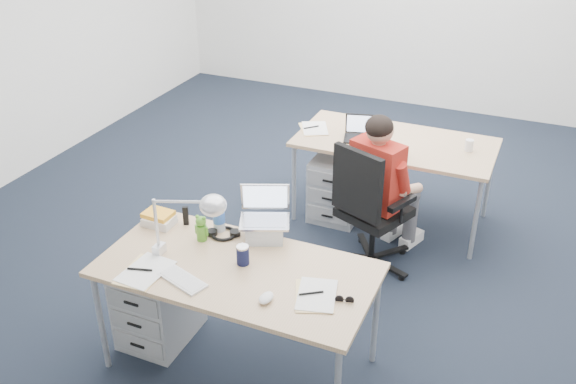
{
  "coord_description": "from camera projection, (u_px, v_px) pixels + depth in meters",
  "views": [
    {
      "loc": [
        1.61,
        -4.03,
        2.88
      ],
      "look_at": [
        0.14,
        -0.63,
        0.85
      ],
      "focal_mm": 40.0,
      "sensor_mm": 36.0,
      "label": 1
    }
  ],
  "objects": [
    {
      "name": "papers_left",
      "position": [
        143.0,
        272.0,
        3.63
      ],
      "size": [
        0.22,
        0.32,
        0.01
      ],
      "primitive_type": "cube",
      "rotation": [
        0.0,
        0.0,
        -0.02
      ],
      "color": "#F1D08B",
      "rests_on": "desk_near"
    },
    {
      "name": "far_papers",
      "position": [
        313.0,
        129.0,
        5.44
      ],
      "size": [
        0.32,
        0.35,
        0.01
      ],
      "primitive_type": "cube",
      "rotation": [
        0.0,
        0.0,
        0.5
      ],
      "color": "white",
      "rests_on": "desk_far"
    },
    {
      "name": "dark_laptop",
      "position": [
        362.0,
        128.0,
        5.2
      ],
      "size": [
        0.34,
        0.34,
        0.2
      ],
      "primitive_type": null,
      "rotation": [
        0.0,
        0.0,
        0.25
      ],
      "color": "black",
      "rests_on": "desk_far"
    },
    {
      "name": "papers_right",
      "position": [
        314.0,
        296.0,
        3.45
      ],
      "size": [
        0.28,
        0.34,
        0.01
      ],
      "primitive_type": "cube",
      "rotation": [
        0.0,
        0.0,
        0.3
      ],
      "color": "#F1D08B",
      "rests_on": "desk_near"
    },
    {
      "name": "drawer_pedestal_far",
      "position": [
        338.0,
        186.0,
        5.5
      ],
      "size": [
        0.4,
        0.5,
        0.55
      ],
      "primitive_type": "cube",
      "color": "#AFB2B5",
      "rests_on": "ground"
    },
    {
      "name": "seated_person",
      "position": [
        385.0,
        187.0,
        4.78
      ],
      "size": [
        0.52,
        0.72,
        1.21
      ],
      "rotation": [
        0.0,
        0.0,
        -0.35
      ],
      "color": "#B12419",
      "rests_on": "ground"
    },
    {
      "name": "water_bottle",
      "position": [
        219.0,
        213.0,
        3.98
      ],
      "size": [
        0.08,
        0.08,
        0.24
      ],
      "primitive_type": "cylinder",
      "rotation": [
        0.0,
        0.0,
        0.04
      ],
      "color": "silver",
      "rests_on": "desk_near"
    },
    {
      "name": "sunglasses",
      "position": [
        345.0,
        300.0,
        3.4
      ],
      "size": [
        0.11,
        0.07,
        0.02
      ],
      "primitive_type": null,
      "rotation": [
        0.0,
        0.0,
        0.25
      ],
      "color": "black",
      "rests_on": "desk_near"
    },
    {
      "name": "room",
      "position": [
        306.0,
        36.0,
        4.36
      ],
      "size": [
        6.02,
        7.02,
        2.8
      ],
      "color": "silver",
      "rests_on": "ground"
    },
    {
      "name": "cordless_phone",
      "position": [
        186.0,
        216.0,
        4.06
      ],
      "size": [
        0.04,
        0.03,
        0.13
      ],
      "primitive_type": "cube",
      "rotation": [
        0.0,
        0.0,
        0.36
      ],
      "color": "black",
      "rests_on": "desk_near"
    },
    {
      "name": "far_cup",
      "position": [
        469.0,
        145.0,
        5.04
      ],
      "size": [
        0.08,
        0.08,
        0.09
      ],
      "primitive_type": "cylinder",
      "rotation": [
        0.0,
        0.0,
        0.17
      ],
      "color": "white",
      "rests_on": "desk_far"
    },
    {
      "name": "wireless_keyboard",
      "position": [
        182.0,
        280.0,
        3.57
      ],
      "size": [
        0.32,
        0.21,
        0.01
      ],
      "primitive_type": "cube",
      "rotation": [
        0.0,
        0.0,
        -0.33
      ],
      "color": "white",
      "rests_on": "desk_near"
    },
    {
      "name": "book_stack",
      "position": [
        159.0,
        218.0,
        4.07
      ],
      "size": [
        0.23,
        0.21,
        0.09
      ],
      "primitive_type": "cube",
      "rotation": [
        0.0,
        0.0,
        -0.38
      ],
      "color": "silver",
      "rests_on": "desk_near"
    },
    {
      "name": "bear_figurine",
      "position": [
        201.0,
        228.0,
        3.89
      ],
      "size": [
        0.11,
        0.09,
        0.17
      ],
      "primitive_type": null,
      "rotation": [
        0.0,
        0.0,
        -0.3
      ],
      "color": "#337E21",
      "rests_on": "desk_near"
    },
    {
      "name": "desk_near",
      "position": [
        237.0,
        274.0,
        3.7
      ],
      "size": [
        1.6,
        0.8,
        0.73
      ],
      "color": "tan",
      "rests_on": "ground"
    },
    {
      "name": "desk_far",
      "position": [
        395.0,
        146.0,
        5.25
      ],
      "size": [
        1.6,
        0.8,
        0.73
      ],
      "color": "tan",
      "rests_on": "ground"
    },
    {
      "name": "computer_mouse",
      "position": [
        266.0,
        298.0,
        3.4
      ],
      "size": [
        0.07,
        0.11,
        0.04
      ],
      "primitive_type": "ellipsoid",
      "rotation": [
        0.0,
        0.0,
        -0.06
      ],
      "color": "white",
      "rests_on": "desk_near"
    },
    {
      "name": "headphones",
      "position": [
        223.0,
        233.0,
        3.97
      ],
      "size": [
        0.26,
        0.23,
        0.03
      ],
      "primitive_type": null,
      "rotation": [
        0.0,
        0.0,
        0.38
      ],
      "color": "black",
      "rests_on": "desk_near"
    },
    {
      "name": "silver_laptop",
      "position": [
        264.0,
        216.0,
        3.88
      ],
      "size": [
        0.37,
        0.33,
        0.32
      ],
      "primitive_type": null,
      "rotation": [
        0.0,
        0.0,
        0.4
      ],
      "color": "silver",
      "rests_on": "desk_near"
    },
    {
      "name": "office_chair",
      "position": [
        370.0,
        232.0,
        4.82
      ],
      "size": [
        0.85,
        0.85,
        1.03
      ],
      "rotation": [
        0.0,
        0.0,
        -0.39
      ],
      "color": "black",
      "rests_on": "ground"
    },
    {
      "name": "drawer_pedestal_near",
      "position": [
        159.0,
        301.0,
        4.13
      ],
      "size": [
        0.4,
        0.5,
        0.55
      ],
      "primitive_type": "cube",
      "color": "#AFB2B5",
      "rests_on": "ground"
    },
    {
      "name": "floor",
      "position": [
        303.0,
        246.0,
        5.19
      ],
      "size": [
        7.0,
        7.0,
        0.0
      ],
      "primitive_type": "plane",
      "color": "black",
      "rests_on": "ground"
    },
    {
      "name": "desk_lamp",
      "position": [
        178.0,
        223.0,
        3.63
      ],
      "size": [
        0.47,
        0.31,
        0.5
      ],
      "primitive_type": null,
      "rotation": [
        0.0,
        0.0,
        -0.37
      ],
      "color": "silver",
      "rests_on": "desk_near"
    },
    {
      "name": "can_koozie",
      "position": [
        243.0,
        255.0,
        3.69
      ],
      "size": [
        0.07,
        0.07,
        0.12
      ],
      "primitive_type": "cylinder",
      "rotation": [
        0.0,
        0.0,
        0.02
      ],
      "color": "#121639",
      "rests_on": "desk_near"
    }
  ]
}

